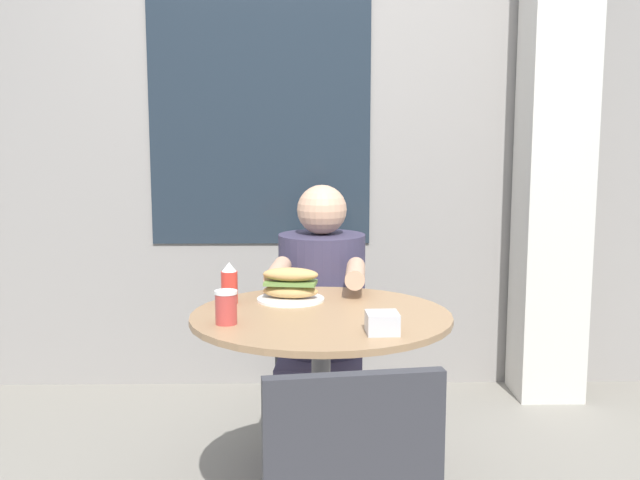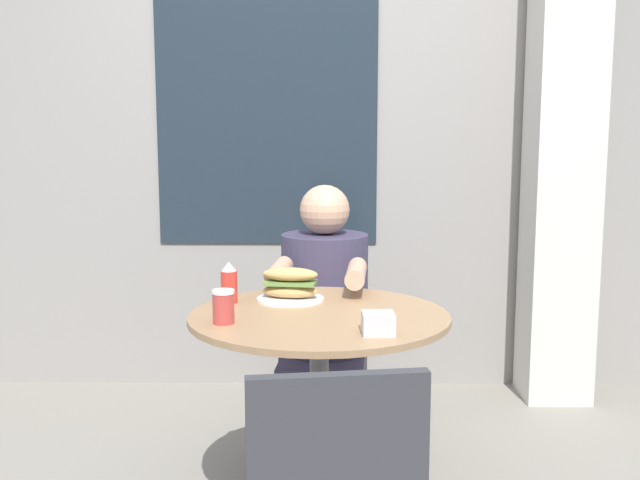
{
  "view_description": "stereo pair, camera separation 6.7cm",
  "coord_description": "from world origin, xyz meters",
  "px_view_note": "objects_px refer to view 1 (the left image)",
  "views": [
    {
      "loc": [
        -0.04,
        -2.27,
        1.32
      ],
      "look_at": [
        0.0,
        0.22,
        0.96
      ],
      "focal_mm": 42.0,
      "sensor_mm": 36.0,
      "label": 1
    },
    {
      "loc": [
        0.03,
        -2.27,
        1.32
      ],
      "look_at": [
        0.0,
        0.22,
        0.96
      ],
      "focal_mm": 42.0,
      "sensor_mm": 36.0,
      "label": 2
    }
  ],
  "objects_px": {
    "seated_diner": "(321,345)",
    "cafe_table": "(321,374)",
    "sandwich_on_plate": "(291,286)",
    "condiment_bottle": "(229,284)",
    "drink_cup": "(226,307)",
    "diner_chair": "(322,314)"
  },
  "relations": [
    {
      "from": "seated_diner",
      "to": "condiment_bottle",
      "type": "relative_size",
      "value": 8.1
    },
    {
      "from": "cafe_table",
      "to": "diner_chair",
      "type": "xyz_separation_m",
      "value": [
        0.02,
        0.94,
        -0.04
      ]
    },
    {
      "from": "seated_diner",
      "to": "sandwich_on_plate",
      "type": "height_order",
      "value": "seated_diner"
    },
    {
      "from": "cafe_table",
      "to": "condiment_bottle",
      "type": "xyz_separation_m",
      "value": [
        -0.3,
        0.15,
        0.26
      ]
    },
    {
      "from": "cafe_table",
      "to": "seated_diner",
      "type": "bearing_deg",
      "value": 88.95
    },
    {
      "from": "drink_cup",
      "to": "condiment_bottle",
      "type": "xyz_separation_m",
      "value": [
        -0.02,
        0.27,
        0.02
      ]
    },
    {
      "from": "sandwich_on_plate",
      "to": "drink_cup",
      "type": "bearing_deg",
      "value": -120.59
    },
    {
      "from": "seated_diner",
      "to": "cafe_table",
      "type": "bearing_deg",
      "value": 93.44
    },
    {
      "from": "diner_chair",
      "to": "cafe_table",
      "type": "bearing_deg",
      "value": 93.21
    },
    {
      "from": "cafe_table",
      "to": "drink_cup",
      "type": "height_order",
      "value": "drink_cup"
    },
    {
      "from": "cafe_table",
      "to": "sandwich_on_plate",
      "type": "bearing_deg",
      "value": 117.98
    },
    {
      "from": "seated_diner",
      "to": "sandwich_on_plate",
      "type": "distance_m",
      "value": 0.53
    },
    {
      "from": "seated_diner",
      "to": "drink_cup",
      "type": "xyz_separation_m",
      "value": [
        -0.29,
        -0.71,
        0.33
      ]
    },
    {
      "from": "cafe_table",
      "to": "sandwich_on_plate",
      "type": "distance_m",
      "value": 0.32
    },
    {
      "from": "condiment_bottle",
      "to": "seated_diner",
      "type": "bearing_deg",
      "value": 55.11
    },
    {
      "from": "cafe_table",
      "to": "sandwich_on_plate",
      "type": "relative_size",
      "value": 3.59
    },
    {
      "from": "cafe_table",
      "to": "drink_cup",
      "type": "relative_size",
      "value": 8.1
    },
    {
      "from": "sandwich_on_plate",
      "to": "condiment_bottle",
      "type": "bearing_deg",
      "value": -168.37
    },
    {
      "from": "diner_chair",
      "to": "condiment_bottle",
      "type": "xyz_separation_m",
      "value": [
        -0.32,
        -0.79,
        0.3
      ]
    },
    {
      "from": "diner_chair",
      "to": "sandwich_on_plate",
      "type": "height_order",
      "value": "diner_chair"
    },
    {
      "from": "cafe_table",
      "to": "seated_diner",
      "type": "relative_size",
      "value": 0.73
    },
    {
      "from": "seated_diner",
      "to": "condiment_bottle",
      "type": "bearing_deg",
      "value": 59.59
    }
  ]
}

